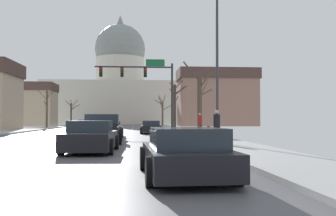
# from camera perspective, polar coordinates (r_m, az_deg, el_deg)

# --- Properties ---
(ground) EXTENTS (20.00, 180.00, 0.20)m
(ground) POSITION_cam_1_polar(r_m,az_deg,el_deg) (21.81, -15.15, -5.14)
(ground) COLOR #4B4B51
(signal_gantry) EXTENTS (7.91, 0.41, 7.27)m
(signal_gantry) POSITION_cam_1_polar(r_m,az_deg,el_deg) (39.11, -3.42, 4.30)
(signal_gantry) COLOR #28282D
(signal_gantry) RESTS_ON ground
(street_lamp_right) EXTENTS (2.36, 0.24, 8.66)m
(street_lamp_right) POSITION_cam_1_polar(r_m,az_deg,el_deg) (20.80, 6.49, 9.04)
(street_lamp_right) COLOR #333338
(street_lamp_right) RESTS_ON ground
(capitol_building) EXTENTS (35.97, 18.88, 27.64)m
(capitol_building) POSITION_cam_1_polar(r_m,az_deg,el_deg) (98.04, -7.11, 2.75)
(capitol_building) COLOR beige
(capitol_building) RESTS_ON ground
(sedan_near_00) EXTENTS (1.98, 4.47, 1.20)m
(sedan_near_00) POSITION_cam_1_polar(r_m,az_deg,el_deg) (35.76, -2.57, -2.89)
(sedan_near_00) COLOR black
(sedan_near_00) RESTS_ON ground
(sedan_near_01) EXTENTS (2.06, 4.30, 1.18)m
(sedan_near_01) POSITION_cam_1_polar(r_m,az_deg,el_deg) (29.64, -8.59, -3.15)
(sedan_near_01) COLOR black
(sedan_near_01) RESTS_ON ground
(pickup_truck_near_02) EXTENTS (2.44, 5.65, 1.65)m
(pickup_truck_near_02) POSITION_cam_1_polar(r_m,az_deg,el_deg) (22.77, -9.78, -3.22)
(pickup_truck_near_02) COLOR black
(pickup_truck_near_02) RESTS_ON ground
(sedan_near_03) EXTENTS (2.18, 4.63, 1.31)m
(sedan_near_03) POSITION_cam_1_polar(r_m,az_deg,el_deg) (16.46, -11.32, -4.31)
(sedan_near_03) COLOR black
(sedan_near_03) RESTS_ON ground
(sedan_near_04) EXTENTS (2.12, 4.37, 1.19)m
(sedan_near_04) POSITION_cam_1_polar(r_m,az_deg,el_deg) (9.25, 2.55, -6.80)
(sedan_near_04) COLOR black
(sedan_near_04) RESTS_ON ground
(sedan_oncoming_00) EXTENTS (2.09, 4.28, 1.19)m
(sedan_oncoming_00) POSITION_cam_1_polar(r_m,az_deg,el_deg) (47.35, -11.87, -2.54)
(sedan_oncoming_00) COLOR #1E7247
(sedan_oncoming_00) RESTS_ON ground
(sedan_oncoming_01) EXTENTS (2.17, 4.29, 1.14)m
(sedan_oncoming_01) POSITION_cam_1_polar(r_m,az_deg,el_deg) (58.22, -10.22, -2.38)
(sedan_oncoming_01) COLOR #9EA3A8
(sedan_oncoming_01) RESTS_ON ground
(sedan_oncoming_02) EXTENTS (2.21, 4.72, 1.18)m
(sedan_oncoming_02) POSITION_cam_1_polar(r_m,az_deg,el_deg) (69.10, -12.34, -2.21)
(sedan_oncoming_02) COLOR silver
(sedan_oncoming_02) RESTS_ON ground
(sedan_oncoming_03) EXTENTS (2.03, 4.29, 1.20)m
(sedan_oncoming_03) POSITION_cam_1_polar(r_m,az_deg,el_deg) (77.49, -8.96, -2.16)
(sedan_oncoming_03) COLOR #B71414
(sedan_oncoming_03) RESTS_ON ground
(flank_building_01) EXTENTS (9.26, 7.03, 7.77)m
(flank_building_01) POSITION_cam_1_polar(r_m,az_deg,el_deg) (73.79, -19.85, 0.51)
(flank_building_01) COLOR tan
(flank_building_01) RESTS_ON ground
(flank_building_03) EXTENTS (14.56, 7.79, 10.48)m
(flank_building_03) POSITION_cam_1_polar(r_m,az_deg,el_deg) (72.01, 7.23, 1.57)
(flank_building_03) COLOR #8C6656
(flank_building_03) RESTS_ON ground
(bare_tree_00) EXTENTS (2.71, 2.69, 5.06)m
(bare_tree_00) POSITION_cam_1_polar(r_m,az_deg,el_deg) (62.26, -0.83, -0.42)
(bare_tree_00) COLOR brown
(bare_tree_00) RESTS_ON ground
(bare_tree_01) EXTENTS (2.69, 1.64, 4.84)m
(bare_tree_01) POSITION_cam_1_polar(r_m,az_deg,el_deg) (74.23, -14.09, -0.62)
(bare_tree_01) COLOR #423328
(bare_tree_01) RESTS_ON ground
(bare_tree_02) EXTENTS (2.39, 1.94, 5.71)m
(bare_tree_02) POSITION_cam_1_polar(r_m,az_deg,el_deg) (29.75, 4.71, 0.81)
(bare_tree_02) COLOR #4C3D2D
(bare_tree_02) RESTS_ON ground
(bare_tree_03) EXTENTS (2.30, 2.00, 5.15)m
(bare_tree_03) POSITION_cam_1_polar(r_m,az_deg,el_deg) (56.01, -17.49, 0.04)
(bare_tree_03) COLOR #4C3D2D
(bare_tree_03) RESTS_ON ground
(bare_tree_04) EXTENTS (2.21, 1.90, 5.91)m
(bare_tree_04) POSITION_cam_1_polar(r_m,az_deg,el_deg) (46.57, 1.05, 0.49)
(bare_tree_04) COLOR #423328
(bare_tree_04) RESTS_ON ground
(pedestrian_00) EXTENTS (0.35, 0.34, 1.69)m
(pedestrian_00) POSITION_cam_1_polar(r_m,az_deg,el_deg) (19.53, 7.22, -2.49)
(pedestrian_00) COLOR black
(pedestrian_00) RESTS_ON ground
(pedestrian_01) EXTENTS (0.35, 0.34, 1.67)m
(pedestrian_01) POSITION_cam_1_polar(r_m,az_deg,el_deg) (27.97, 4.73, -2.24)
(pedestrian_01) COLOR #4C4238
(pedestrian_01) RESTS_ON ground
(bicycle_parked) EXTENTS (0.12, 1.77, 0.85)m
(bicycle_parked) POSITION_cam_1_polar(r_m,az_deg,el_deg) (23.30, 5.89, -3.80)
(bicycle_parked) COLOR black
(bicycle_parked) RESTS_ON ground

